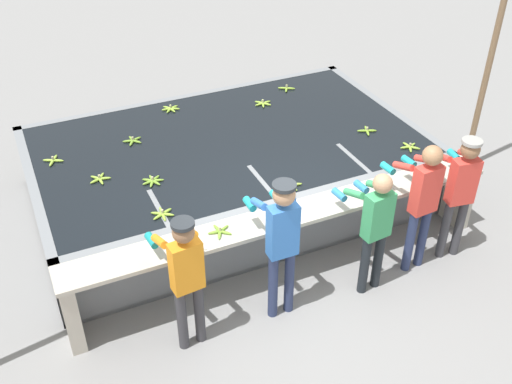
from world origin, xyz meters
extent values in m
plane|color=gray|center=(0.00, 0.00, 0.00)|extent=(80.00, 80.00, 0.00)
cube|color=gray|center=(0.00, 2.09, 0.03)|extent=(5.33, 3.28, 0.06)
cube|color=gray|center=(0.00, 0.51, 0.46)|extent=(5.33, 0.12, 0.93)
cube|color=gray|center=(0.00, 3.67, 0.46)|extent=(5.33, 0.12, 0.93)
cube|color=gray|center=(-2.61, 2.09, 0.46)|extent=(0.12, 3.28, 0.93)
cube|color=gray|center=(2.61, 2.09, 0.46)|extent=(0.12, 3.28, 0.93)
cube|color=black|center=(0.00, 2.09, 0.49)|extent=(5.09, 3.04, 0.86)
cube|color=gray|center=(-1.33, 0.97, 0.46)|extent=(0.06, 0.80, 0.93)
cube|color=gray|center=(0.00, 0.97, 0.46)|extent=(0.06, 0.80, 0.93)
cube|color=gray|center=(1.33, 0.97, 0.46)|extent=(0.06, 0.80, 0.93)
cube|color=#B7B2A3|center=(0.00, 0.23, 0.90)|extent=(5.33, 0.45, 0.05)
cube|color=#B7B2A3|center=(-2.57, 0.23, 0.44)|extent=(0.16, 0.41, 0.88)
cube|color=#B7B2A3|center=(2.57, 0.23, 0.44)|extent=(0.16, 0.41, 0.88)
cylinder|color=#38383D|center=(-1.53, -0.33, 0.41)|extent=(0.11, 0.11, 0.81)
cylinder|color=#38383D|center=(-1.33, -0.31, 0.41)|extent=(0.11, 0.11, 0.81)
cube|color=orange|center=(-1.43, -0.32, 1.10)|extent=(0.33, 0.20, 0.57)
sphere|color=#896042|center=(-1.43, -0.32, 1.53)|extent=(0.22, 0.22, 0.22)
cylinder|color=#282D33|center=(-1.43, -0.32, 1.62)|extent=(0.23, 0.23, 0.04)
cylinder|color=orange|center=(-1.61, -0.09, 1.30)|extent=(0.11, 0.32, 0.18)
cylinder|color=teal|center=(-1.63, 0.16, 1.14)|extent=(0.10, 0.21, 0.08)
cylinder|color=orange|center=(-1.29, -0.06, 1.30)|extent=(0.11, 0.32, 0.18)
cylinder|color=teal|center=(-1.32, 0.19, 1.14)|extent=(0.10, 0.21, 0.08)
cylinder|color=navy|center=(-0.46, -0.31, 0.44)|extent=(0.11, 0.11, 0.87)
cylinder|color=navy|center=(-0.26, -0.31, 0.44)|extent=(0.11, 0.11, 0.87)
cube|color=blue|center=(-0.36, -0.31, 1.18)|extent=(0.32, 0.17, 0.62)
sphere|color=tan|center=(-0.36, -0.31, 1.64)|extent=(0.24, 0.24, 0.24)
cylinder|color=#282D33|center=(-0.36, -0.31, 1.75)|extent=(0.25, 0.25, 0.04)
cylinder|color=blue|center=(-0.52, -0.06, 1.41)|extent=(0.08, 0.31, 0.18)
cylinder|color=#1EA3AD|center=(-0.52, 0.19, 1.24)|extent=(0.09, 0.20, 0.08)
cylinder|color=blue|center=(-0.20, -0.06, 1.41)|extent=(0.08, 0.31, 0.18)
cylinder|color=#1EA3AD|center=(-0.20, 0.19, 1.24)|extent=(0.09, 0.20, 0.08)
cylinder|color=#1E2328|center=(0.67, -0.41, 0.40)|extent=(0.11, 0.11, 0.80)
cylinder|color=#1E2328|center=(0.87, -0.39, 0.40)|extent=(0.11, 0.11, 0.80)
cube|color=#38995B|center=(0.77, -0.40, 1.08)|extent=(0.34, 0.20, 0.57)
sphere|color=tan|center=(0.77, -0.40, 1.51)|extent=(0.22, 0.22, 0.22)
cylinder|color=#38995B|center=(0.59, -0.16, 1.28)|extent=(0.11, 0.32, 0.18)
cylinder|color=teal|center=(0.56, 0.09, 1.12)|extent=(0.10, 0.21, 0.08)
cylinder|color=#38995B|center=(0.91, -0.13, 1.28)|extent=(0.11, 0.32, 0.18)
cylinder|color=teal|center=(0.88, 0.12, 1.12)|extent=(0.10, 0.21, 0.08)
cylinder|color=navy|center=(1.38, -0.30, 0.43)|extent=(0.11, 0.11, 0.86)
cylinder|color=navy|center=(1.58, -0.29, 0.43)|extent=(0.11, 0.11, 0.86)
cube|color=#DB3D33|center=(1.48, -0.30, 1.17)|extent=(0.33, 0.19, 0.61)
sphere|color=#9E704C|center=(1.48, -0.30, 1.62)|extent=(0.23, 0.23, 0.23)
cylinder|color=#DB3D33|center=(1.31, -0.06, 1.39)|extent=(0.10, 0.31, 0.18)
cylinder|color=#1EA3AD|center=(1.29, 0.19, 1.22)|extent=(0.10, 0.21, 0.08)
cylinder|color=#DB3D33|center=(1.63, -0.04, 1.39)|extent=(0.10, 0.31, 0.18)
cylinder|color=#1EA3AD|center=(1.61, 0.21, 1.22)|extent=(0.10, 0.21, 0.08)
cylinder|color=#38383D|center=(1.93, -0.28, 0.41)|extent=(0.11, 0.11, 0.83)
cylinder|color=#38383D|center=(2.13, -0.31, 0.41)|extent=(0.11, 0.11, 0.83)
cube|color=#DB3D33|center=(2.03, -0.29, 1.12)|extent=(0.34, 0.22, 0.59)
sphere|color=#896042|center=(2.03, -0.29, 1.56)|extent=(0.22, 0.22, 0.22)
cylinder|color=#9E9E99|center=(2.03, -0.29, 1.66)|extent=(0.24, 0.24, 0.04)
cylinder|color=#DB3D33|center=(1.92, -0.02, 1.33)|extent=(0.13, 0.32, 0.18)
cylinder|color=#1EA3AD|center=(1.96, 0.23, 1.17)|extent=(0.12, 0.21, 0.08)
cylinder|color=#DB3D33|center=(2.23, -0.07, 1.33)|extent=(0.13, 0.32, 0.18)
cylinder|color=#1EA3AD|center=(2.27, 0.17, 1.17)|extent=(0.12, 0.21, 0.08)
ellipsoid|color=#93BC3D|center=(-0.48, 3.32, 0.94)|extent=(0.17, 0.05, 0.04)
ellipsoid|color=#93BC3D|center=(-0.46, 3.28, 0.94)|extent=(0.14, 0.15, 0.04)
ellipsoid|color=#93BC3D|center=(-0.42, 3.26, 0.94)|extent=(0.06, 0.17, 0.04)
ellipsoid|color=#93BC3D|center=(-0.38, 3.29, 0.94)|extent=(0.17, 0.11, 0.04)
ellipsoid|color=#93BC3D|center=(-0.37, 3.34, 0.94)|extent=(0.17, 0.10, 0.04)
ellipsoid|color=#93BC3D|center=(-0.41, 3.37, 0.94)|extent=(0.08, 0.17, 0.04)
ellipsoid|color=#93BC3D|center=(-0.46, 3.36, 0.94)|extent=(0.13, 0.16, 0.04)
cylinder|color=tan|center=(-0.42, 3.32, 0.97)|extent=(0.03, 0.03, 0.04)
ellipsoid|color=#9EC642|center=(-2.33, 2.55, 0.94)|extent=(0.17, 0.11, 0.04)
ellipsoid|color=#9EC642|center=(-2.31, 2.48, 0.94)|extent=(0.11, 0.17, 0.04)
ellipsoid|color=#9EC642|center=(-2.23, 2.50, 0.94)|extent=(0.17, 0.11, 0.04)
ellipsoid|color=#9EC642|center=(-2.26, 2.58, 0.94)|extent=(0.11, 0.17, 0.04)
cylinder|color=tan|center=(-2.28, 2.53, 0.97)|extent=(0.03, 0.03, 0.04)
ellipsoid|color=#93BC3D|center=(-1.80, 1.89, 0.94)|extent=(0.12, 0.16, 0.04)
ellipsoid|color=#93BC3D|center=(-1.86, 1.88, 0.94)|extent=(0.14, 0.15, 0.04)
ellipsoid|color=#93BC3D|center=(-1.88, 1.82, 0.94)|extent=(0.17, 0.10, 0.04)
ellipsoid|color=#93BC3D|center=(-1.82, 1.78, 0.94)|extent=(0.05, 0.17, 0.04)
ellipsoid|color=#93BC3D|center=(-1.77, 1.83, 0.94)|extent=(0.17, 0.08, 0.04)
cylinder|color=tan|center=(-1.83, 1.84, 0.97)|extent=(0.03, 0.03, 0.04)
ellipsoid|color=#93BC3D|center=(0.95, 2.85, 0.94)|extent=(0.13, 0.16, 0.04)
ellipsoid|color=#93BC3D|center=(0.97, 2.91, 0.94)|extent=(0.17, 0.06, 0.04)
ellipsoid|color=#93BC3D|center=(0.94, 2.95, 0.94)|extent=(0.10, 0.17, 0.04)
ellipsoid|color=#93BC3D|center=(0.89, 2.94, 0.94)|extent=(0.13, 0.16, 0.04)
ellipsoid|color=#93BC3D|center=(0.86, 2.89, 0.94)|extent=(0.17, 0.06, 0.04)
ellipsoid|color=#93BC3D|center=(0.90, 2.85, 0.94)|extent=(0.10, 0.17, 0.04)
cylinder|color=tan|center=(0.92, 2.90, 0.97)|extent=(0.03, 0.03, 0.04)
ellipsoid|color=#8CB738|center=(-1.29, 0.78, 0.94)|extent=(0.16, 0.13, 0.04)
ellipsoid|color=#8CB738|center=(-1.28, 0.83, 0.94)|extent=(0.17, 0.11, 0.04)
ellipsoid|color=#8CB738|center=(-1.33, 0.87, 0.94)|extent=(0.05, 0.17, 0.04)
ellipsoid|color=#8CB738|center=(-1.38, 0.84, 0.94)|extent=(0.16, 0.13, 0.04)
ellipsoid|color=#8CB738|center=(-1.38, 0.79, 0.94)|extent=(0.17, 0.11, 0.04)
ellipsoid|color=#8CB738|center=(-1.34, 0.76, 0.94)|extent=(0.05, 0.17, 0.04)
cylinder|color=tan|center=(-1.33, 0.81, 0.97)|extent=(0.03, 0.03, 0.04)
ellipsoid|color=#93BC3D|center=(0.28, 0.67, 0.94)|extent=(0.05, 0.17, 0.04)
ellipsoid|color=#93BC3D|center=(0.33, 0.71, 0.94)|extent=(0.17, 0.07, 0.04)
ellipsoid|color=#93BC3D|center=(0.31, 0.77, 0.94)|extent=(0.12, 0.16, 0.04)
ellipsoid|color=#93BC3D|center=(0.24, 0.77, 0.94)|extent=(0.14, 0.15, 0.04)
ellipsoid|color=#93BC3D|center=(0.23, 0.71, 0.94)|extent=(0.17, 0.10, 0.04)
cylinder|color=tan|center=(0.28, 0.73, 0.97)|extent=(0.03, 0.03, 0.04)
ellipsoid|color=#8CB738|center=(1.47, 3.18, 0.94)|extent=(0.12, 0.17, 0.04)
ellipsoid|color=#8CB738|center=(1.54, 3.20, 0.94)|extent=(0.17, 0.12, 0.04)
ellipsoid|color=#8CB738|center=(1.52, 3.28, 0.94)|extent=(0.12, 0.17, 0.04)
ellipsoid|color=#8CB738|center=(1.45, 3.26, 0.94)|extent=(0.17, 0.12, 0.04)
cylinder|color=tan|center=(1.49, 3.23, 0.97)|extent=(0.03, 0.03, 0.04)
ellipsoid|color=#75A333|center=(-1.16, 2.56, 0.94)|extent=(0.14, 0.15, 0.04)
ellipsoid|color=#75A333|center=(-1.15, 2.62, 0.94)|extent=(0.17, 0.10, 0.04)
ellipsoid|color=#75A333|center=(-1.21, 2.66, 0.94)|extent=(0.05, 0.17, 0.04)
ellipsoid|color=#75A333|center=(-1.25, 2.62, 0.94)|extent=(0.17, 0.07, 0.04)
ellipsoid|color=#75A333|center=(-1.23, 2.56, 0.94)|extent=(0.12, 0.16, 0.04)
cylinder|color=tan|center=(-1.20, 2.60, 0.97)|extent=(0.03, 0.03, 0.04)
ellipsoid|color=#93BC3D|center=(2.20, 0.83, 0.94)|extent=(0.14, 0.15, 0.04)
ellipsoid|color=#93BC3D|center=(2.22, 0.89, 0.94)|extent=(0.17, 0.10, 0.04)
ellipsoid|color=#93BC3D|center=(2.16, 0.93, 0.94)|extent=(0.05, 0.17, 0.04)
ellipsoid|color=#93BC3D|center=(2.11, 0.88, 0.94)|extent=(0.17, 0.07, 0.04)
ellipsoid|color=#93BC3D|center=(2.14, 0.82, 0.94)|extent=(0.12, 0.16, 0.04)
cylinder|color=tan|center=(2.17, 0.87, 0.97)|extent=(0.03, 0.03, 0.04)
ellipsoid|color=#7FAD33|center=(1.91, 1.55, 0.94)|extent=(0.10, 0.17, 0.04)
ellipsoid|color=#7FAD33|center=(1.84, 1.52, 0.94)|extent=(0.17, 0.10, 0.04)
ellipsoid|color=#7FAD33|center=(1.87, 1.45, 0.94)|extent=(0.10, 0.17, 0.04)
ellipsoid|color=#7FAD33|center=(1.94, 1.48, 0.94)|extent=(0.17, 0.10, 0.04)
cylinder|color=tan|center=(1.89, 1.50, 0.97)|extent=(0.03, 0.03, 0.04)
ellipsoid|color=#75A333|center=(-1.20, 1.56, 0.94)|extent=(0.16, 0.13, 0.04)
ellipsoid|color=#75A333|center=(-1.24, 1.58, 0.94)|extent=(0.04, 0.17, 0.04)
ellipsoid|color=#75A333|center=(-1.28, 1.56, 0.94)|extent=(0.15, 0.14, 0.04)
ellipsoid|color=#75A333|center=(-1.29, 1.51, 0.94)|extent=(0.17, 0.07, 0.04)
ellipsoid|color=#75A333|center=(-1.26, 1.47, 0.94)|extent=(0.11, 0.17, 0.04)
ellipsoid|color=#75A333|center=(-1.22, 1.47, 0.94)|extent=(0.10, 0.17, 0.04)
ellipsoid|color=#75A333|center=(-1.19, 1.51, 0.94)|extent=(0.17, 0.08, 0.04)
cylinder|color=tan|center=(-1.24, 1.52, 0.97)|extent=(0.03, 0.03, 0.04)
ellipsoid|color=#75A333|center=(-0.86, 0.29, 0.94)|extent=(0.06, 0.17, 0.04)
ellipsoid|color=#75A333|center=(-0.91, 0.24, 0.94)|extent=(0.17, 0.06, 0.04)
ellipsoid|color=#75A333|center=(-0.88, 0.19, 0.94)|extent=(0.11, 0.17, 0.04)
ellipsoid|color=#75A333|center=(-0.82, 0.20, 0.94)|extent=(0.15, 0.15, 0.04)
ellipsoid|color=#75A333|center=(-0.81, 0.26, 0.94)|extent=(0.17, 0.11, 0.04)
cylinder|color=tan|center=(-0.85, 0.23, 0.98)|extent=(0.03, 0.03, 0.05)
cube|color=silver|center=(-1.13, 0.12, 0.93)|extent=(0.11, 0.20, 0.00)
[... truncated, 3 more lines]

